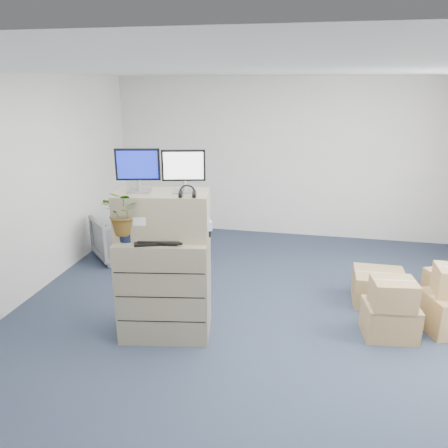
{
  "coord_description": "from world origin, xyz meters",
  "views": [
    {
      "loc": [
        0.54,
        -4.26,
        2.71
      ],
      "look_at": [
        -0.42,
        0.4,
        1.15
      ],
      "focal_mm": 35.0,
      "sensor_mm": 36.0,
      "label": 1
    }
  ],
  "objects_px": {
    "keyboard": "(158,242)",
    "office_chair": "(120,235)",
    "monitor_left": "(138,168)",
    "water_bottle": "(172,225)",
    "monitor_right": "(184,169)",
    "filing_cabinet_lower": "(165,286)",
    "potted_plant": "(125,218)"
  },
  "relations": [
    {
      "from": "keyboard",
      "to": "water_bottle",
      "type": "height_order",
      "value": "water_bottle"
    },
    {
      "from": "monitor_right",
      "to": "water_bottle",
      "type": "bearing_deg",
      "value": -179.8
    },
    {
      "from": "water_bottle",
      "to": "monitor_right",
      "type": "bearing_deg",
      "value": 13.66
    },
    {
      "from": "potted_plant",
      "to": "water_bottle",
      "type": "bearing_deg",
      "value": 30.92
    },
    {
      "from": "monitor_left",
      "to": "monitor_right",
      "type": "distance_m",
      "value": 0.47
    },
    {
      "from": "monitor_left",
      "to": "filing_cabinet_lower",
      "type": "bearing_deg",
      "value": -18.05
    },
    {
      "from": "monitor_left",
      "to": "potted_plant",
      "type": "xyz_separation_m",
      "value": [
        -0.08,
        -0.2,
        -0.48
      ]
    },
    {
      "from": "filing_cabinet_lower",
      "to": "office_chair",
      "type": "xyz_separation_m",
      "value": [
        -1.43,
        1.95,
        -0.18
      ]
    },
    {
      "from": "water_bottle",
      "to": "potted_plant",
      "type": "distance_m",
      "value": 0.49
    },
    {
      "from": "water_bottle",
      "to": "office_chair",
      "type": "distance_m",
      "value": 2.57
    },
    {
      "from": "filing_cabinet_lower",
      "to": "monitor_left",
      "type": "height_order",
      "value": "monitor_left"
    },
    {
      "from": "office_chair",
      "to": "filing_cabinet_lower",
      "type": "bearing_deg",
      "value": 83.06
    },
    {
      "from": "potted_plant",
      "to": "filing_cabinet_lower",
      "type": "bearing_deg",
      "value": 28.96
    },
    {
      "from": "monitor_left",
      "to": "water_bottle",
      "type": "relative_size",
      "value": 1.72
    },
    {
      "from": "keyboard",
      "to": "monitor_right",
      "type": "bearing_deg",
      "value": 27.5
    },
    {
      "from": "filing_cabinet_lower",
      "to": "keyboard",
      "type": "height_order",
      "value": "keyboard"
    },
    {
      "from": "keyboard",
      "to": "water_bottle",
      "type": "distance_m",
      "value": 0.25
    },
    {
      "from": "monitor_right",
      "to": "office_chair",
      "type": "height_order",
      "value": "monitor_right"
    },
    {
      "from": "monitor_right",
      "to": "office_chair",
      "type": "bearing_deg",
      "value": 118.33
    },
    {
      "from": "potted_plant",
      "to": "office_chair",
      "type": "distance_m",
      "value": 2.6
    },
    {
      "from": "filing_cabinet_lower",
      "to": "office_chair",
      "type": "bearing_deg",
      "value": 116.98
    },
    {
      "from": "water_bottle",
      "to": "potted_plant",
      "type": "relative_size",
      "value": 0.47
    },
    {
      "from": "monitor_left",
      "to": "potted_plant",
      "type": "relative_size",
      "value": 0.8
    },
    {
      "from": "keyboard",
      "to": "office_chair",
      "type": "xyz_separation_m",
      "value": [
        -1.44,
        2.09,
        -0.76
      ]
    },
    {
      "from": "keyboard",
      "to": "office_chair",
      "type": "distance_m",
      "value": 2.65
    },
    {
      "from": "monitor_right",
      "to": "keyboard",
      "type": "relative_size",
      "value": 0.91
    },
    {
      "from": "monitor_right",
      "to": "filing_cabinet_lower",
      "type": "bearing_deg",
      "value": -169.65
    },
    {
      "from": "keyboard",
      "to": "office_chair",
      "type": "relative_size",
      "value": 0.63
    },
    {
      "from": "filing_cabinet_lower",
      "to": "keyboard",
      "type": "bearing_deg",
      "value": -98.45
    },
    {
      "from": "monitor_right",
      "to": "keyboard",
      "type": "bearing_deg",
      "value": -145.96
    },
    {
      "from": "monitor_left",
      "to": "potted_plant",
      "type": "height_order",
      "value": "monitor_left"
    },
    {
      "from": "filing_cabinet_lower",
      "to": "water_bottle",
      "type": "bearing_deg",
      "value": 28.59
    }
  ]
}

